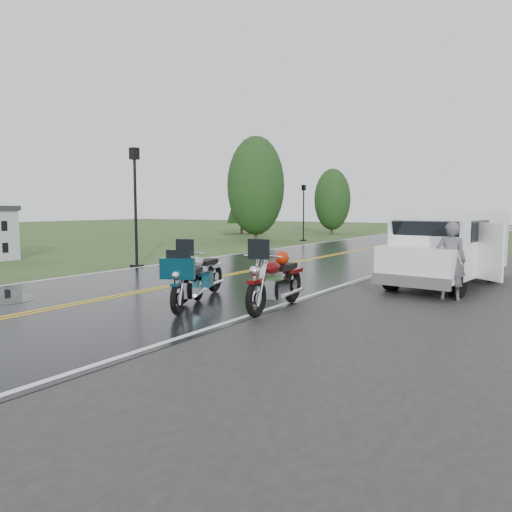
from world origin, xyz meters
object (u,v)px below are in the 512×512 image
(motorcycle_silver, at_px, (183,275))
(van_white, at_px, (393,250))
(motorcycle_red, at_px, (256,283))
(person_at_van, at_px, (451,262))
(motorcycle_teal, at_px, (177,286))
(lamp_post_near_left, at_px, (136,208))
(lamp_post_far_left, at_px, (304,213))

(motorcycle_silver, xyz_separation_m, van_white, (3.15, 4.38, 0.36))
(motorcycle_red, height_order, person_at_van, person_at_van)
(motorcycle_red, relative_size, van_white, 0.46)
(motorcycle_teal, distance_m, van_white, 5.86)
(lamp_post_near_left, relative_size, lamp_post_far_left, 1.18)
(motorcycle_red, bearing_deg, lamp_post_far_left, 108.75)
(person_at_van, bearing_deg, motorcycle_red, 50.57)
(van_white, distance_m, person_at_van, 1.64)
(motorcycle_teal, bearing_deg, person_at_van, 24.58)
(van_white, bearing_deg, lamp_post_near_left, -174.49)
(motorcycle_red, distance_m, person_at_van, 4.86)
(motorcycle_red, bearing_deg, lamp_post_near_left, 143.22)
(motorcycle_red, xyz_separation_m, van_white, (1.08, 4.67, 0.32))
(motorcycle_teal, relative_size, lamp_post_near_left, 0.50)
(motorcycle_silver, height_order, lamp_post_far_left, lamp_post_far_left)
(motorcycle_red, distance_m, motorcycle_silver, 2.09)
(motorcycle_teal, xyz_separation_m, motorcycle_silver, (-0.65, 0.91, 0.05))
(motorcycle_silver, relative_size, van_white, 0.43)
(motorcycle_teal, height_order, motorcycle_silver, motorcycle_silver)
(lamp_post_near_left, bearing_deg, motorcycle_teal, -38.36)
(van_white, height_order, person_at_van, van_white)
(motorcycle_teal, distance_m, lamp_post_far_left, 22.78)
(motorcycle_red, xyz_separation_m, lamp_post_far_left, (-9.80, 20.53, 1.07))
(motorcycle_red, distance_m, lamp_post_far_left, 22.78)
(motorcycle_teal, xyz_separation_m, lamp_post_near_left, (-6.73, 5.33, 1.49))
(motorcycle_silver, xyz_separation_m, lamp_post_near_left, (-6.08, 4.42, 1.44))
(van_white, distance_m, lamp_post_far_left, 19.25)
(van_white, relative_size, person_at_van, 2.98)
(lamp_post_near_left, height_order, lamp_post_far_left, lamp_post_near_left)
(motorcycle_red, bearing_deg, person_at_van, 50.77)
(lamp_post_near_left, bearing_deg, van_white, -0.26)
(motorcycle_silver, height_order, lamp_post_near_left, lamp_post_near_left)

